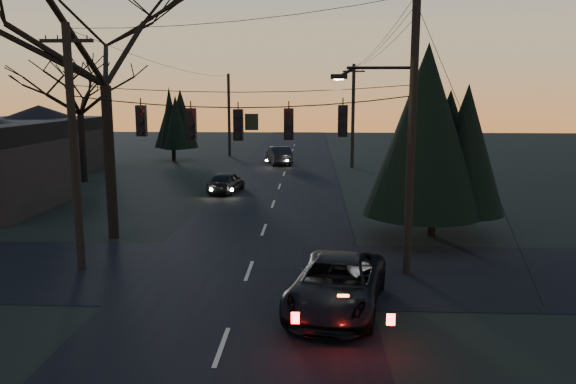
{
  "coord_description": "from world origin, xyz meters",
  "views": [
    {
      "loc": [
        2.22,
        -8.87,
        6.2
      ],
      "look_at": [
        1.46,
        8.14,
        3.18
      ],
      "focal_mm": 35.0,
      "sensor_mm": 36.0,
      "label": 1
    }
  ],
  "objects_px": {
    "utility_pole_far_l": "(230,156)",
    "sedan_oncoming_a": "(226,182)",
    "utility_pole_right": "(406,273)",
    "sedan_oncoming_b": "(278,155)",
    "bare_tree_left": "(102,20)",
    "suv_near": "(337,285)",
    "utility_pole_far_r": "(352,167)",
    "utility_pole_left": "(82,269)",
    "evergreen_right": "(436,137)"
  },
  "relations": [
    {
      "from": "utility_pole_far_r",
      "to": "evergreen_right",
      "type": "bearing_deg",
      "value": -85.13
    },
    {
      "from": "utility_pole_far_r",
      "to": "sedan_oncoming_a",
      "type": "relative_size",
      "value": 2.17
    },
    {
      "from": "utility_pole_far_r",
      "to": "sedan_oncoming_b",
      "type": "height_order",
      "value": "utility_pole_far_r"
    },
    {
      "from": "utility_pole_right",
      "to": "suv_near",
      "type": "distance_m",
      "value": 4.3
    },
    {
      "from": "utility_pole_left",
      "to": "sedan_oncoming_a",
      "type": "bearing_deg",
      "value": 79.83
    },
    {
      "from": "utility_pole_left",
      "to": "sedan_oncoming_a",
      "type": "xyz_separation_m",
      "value": [
        2.8,
        15.6,
        0.67
      ]
    },
    {
      "from": "utility_pole_right",
      "to": "bare_tree_left",
      "type": "bearing_deg",
      "value": 159.94
    },
    {
      "from": "bare_tree_left",
      "to": "sedan_oncoming_a",
      "type": "height_order",
      "value": "bare_tree_left"
    },
    {
      "from": "utility_pole_far_l",
      "to": "sedan_oncoming_a",
      "type": "xyz_separation_m",
      "value": [
        2.8,
        -20.4,
        0.67
      ]
    },
    {
      "from": "sedan_oncoming_b",
      "to": "utility_pole_far_r",
      "type": "bearing_deg",
      "value": 148.75
    },
    {
      "from": "utility_pole_right",
      "to": "utility_pole_far_l",
      "type": "height_order",
      "value": "utility_pole_right"
    },
    {
      "from": "utility_pole_right",
      "to": "utility_pole_far_r",
      "type": "xyz_separation_m",
      "value": [
        0.0,
        28.0,
        0.0
      ]
    },
    {
      "from": "utility_pole_left",
      "to": "bare_tree_left",
      "type": "xyz_separation_m",
      "value": [
        -0.37,
        4.34,
        9.08
      ]
    },
    {
      "from": "utility_pole_right",
      "to": "suv_near",
      "type": "relative_size",
      "value": 1.88
    },
    {
      "from": "utility_pole_left",
      "to": "sedan_oncoming_a",
      "type": "relative_size",
      "value": 2.17
    },
    {
      "from": "utility_pole_left",
      "to": "evergreen_right",
      "type": "height_order",
      "value": "evergreen_right"
    },
    {
      "from": "utility_pole_far_l",
      "to": "sedan_oncoming_b",
      "type": "xyz_separation_m",
      "value": [
        5.2,
        -6.04,
        0.77
      ]
    },
    {
      "from": "evergreen_right",
      "to": "utility_pole_left",
      "type": "bearing_deg",
      "value": -158.56
    },
    {
      "from": "utility_pole_far_r",
      "to": "suv_near",
      "type": "xyz_separation_m",
      "value": [
        -2.56,
        -31.37,
        0.74
      ]
    },
    {
      "from": "bare_tree_left",
      "to": "suv_near",
      "type": "height_order",
      "value": "bare_tree_left"
    },
    {
      "from": "bare_tree_left",
      "to": "utility_pole_right",
      "type": "bearing_deg",
      "value": -20.06
    },
    {
      "from": "utility_pole_far_r",
      "to": "suv_near",
      "type": "distance_m",
      "value": 31.49
    },
    {
      "from": "utility_pole_right",
      "to": "utility_pole_left",
      "type": "height_order",
      "value": "utility_pole_right"
    },
    {
      "from": "utility_pole_right",
      "to": "suv_near",
      "type": "height_order",
      "value": "utility_pole_right"
    },
    {
      "from": "bare_tree_left",
      "to": "sedan_oncoming_a",
      "type": "bearing_deg",
      "value": 74.27
    },
    {
      "from": "evergreen_right",
      "to": "sedan_oncoming_a",
      "type": "bearing_deg",
      "value": 135.85
    },
    {
      "from": "utility_pole_left",
      "to": "sedan_oncoming_b",
      "type": "xyz_separation_m",
      "value": [
        5.2,
        29.96,
        0.77
      ]
    },
    {
      "from": "utility_pole_left",
      "to": "utility_pole_far_l",
      "type": "xyz_separation_m",
      "value": [
        0.0,
        36.0,
        0.0
      ]
    },
    {
      "from": "bare_tree_left",
      "to": "sedan_oncoming_a",
      "type": "xyz_separation_m",
      "value": [
        3.17,
        11.27,
        -8.41
      ]
    },
    {
      "from": "utility_pole_left",
      "to": "utility_pole_far_r",
      "type": "height_order",
      "value": "same"
    },
    {
      "from": "utility_pole_far_l",
      "to": "sedan_oncoming_a",
      "type": "bearing_deg",
      "value": -82.18
    },
    {
      "from": "sedan_oncoming_a",
      "to": "utility_pole_right",
      "type": "bearing_deg",
      "value": 127.7
    },
    {
      "from": "utility_pole_far_l",
      "to": "sedan_oncoming_a",
      "type": "height_order",
      "value": "utility_pole_far_l"
    },
    {
      "from": "sedan_oncoming_a",
      "to": "sedan_oncoming_b",
      "type": "distance_m",
      "value": 14.55
    },
    {
      "from": "sedan_oncoming_b",
      "to": "utility_pole_far_l",
      "type": "bearing_deg",
      "value": -63.26
    },
    {
      "from": "utility_pole_right",
      "to": "sedan_oncoming_b",
      "type": "relative_size",
      "value": 2.13
    },
    {
      "from": "suv_near",
      "to": "sedan_oncoming_b",
      "type": "height_order",
      "value": "sedan_oncoming_b"
    },
    {
      "from": "utility_pole_right",
      "to": "sedan_oncoming_a",
      "type": "relative_size",
      "value": 2.55
    },
    {
      "from": "utility_pole_far_l",
      "to": "evergreen_right",
      "type": "bearing_deg",
      "value": -66.38
    },
    {
      "from": "suv_near",
      "to": "sedan_oncoming_b",
      "type": "bearing_deg",
      "value": 107.86
    },
    {
      "from": "evergreen_right",
      "to": "suv_near",
      "type": "bearing_deg",
      "value": -117.46
    },
    {
      "from": "suv_near",
      "to": "utility_pole_far_r",
      "type": "bearing_deg",
      "value": 96.8
    },
    {
      "from": "sedan_oncoming_a",
      "to": "utility_pole_far_r",
      "type": "bearing_deg",
      "value": -116.5
    },
    {
      "from": "utility_pole_far_r",
      "to": "sedan_oncoming_b",
      "type": "xyz_separation_m",
      "value": [
        -6.3,
        1.96,
        0.77
      ]
    },
    {
      "from": "evergreen_right",
      "to": "sedan_oncoming_a",
      "type": "distance_m",
      "value": 15.27
    },
    {
      "from": "utility_pole_far_r",
      "to": "sedan_oncoming_b",
      "type": "distance_m",
      "value": 6.64
    },
    {
      "from": "sedan_oncoming_a",
      "to": "suv_near",
      "type": "bearing_deg",
      "value": 116.49
    },
    {
      "from": "suv_near",
      "to": "sedan_oncoming_b",
      "type": "distance_m",
      "value": 33.54
    },
    {
      "from": "utility_pole_left",
      "to": "evergreen_right",
      "type": "xyz_separation_m",
      "value": [
        13.44,
        5.28,
        4.33
      ]
    },
    {
      "from": "evergreen_right",
      "to": "utility_pole_far_l",
      "type": "bearing_deg",
      "value": 113.62
    }
  ]
}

